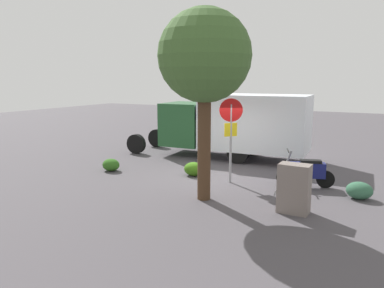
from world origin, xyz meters
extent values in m
plane|color=#494549|center=(0.00, 0.00, 0.00)|extent=(60.00, 60.00, 0.00)
cylinder|color=black|center=(0.24, -4.44, 0.45)|extent=(0.91, 0.30, 0.90)
cylinder|color=black|center=(0.13, -2.54, 0.45)|extent=(0.91, 0.30, 0.90)
cylinder|color=black|center=(5.16, -4.17, 0.45)|extent=(0.91, 0.30, 0.90)
cylinder|color=black|center=(5.06, -2.28, 0.45)|extent=(0.91, 0.30, 0.90)
cube|color=white|center=(-0.21, -3.51, 1.61)|extent=(4.54, 2.43, 2.32)
cube|color=#25562E|center=(3.00, -3.34, 1.40)|extent=(1.91, 2.19, 1.90)
cube|color=black|center=(3.00, -3.34, 2.00)|extent=(1.92, 2.03, 0.60)
cylinder|color=black|center=(-2.42, -0.15, 0.28)|extent=(0.56, 0.28, 0.56)
cylinder|color=black|center=(-3.60, -0.55, 0.28)|extent=(0.56, 0.28, 0.56)
cube|color=navy|center=(-3.06, -0.36, 0.56)|extent=(1.14, 0.66, 0.48)
cube|color=black|center=(-3.15, -0.40, 0.83)|extent=(0.70, 0.47, 0.12)
cylinder|color=slate|center=(-2.47, -0.16, 0.83)|extent=(0.29, 0.16, 0.69)
cylinder|color=black|center=(-2.47, -0.16, 1.18)|extent=(0.22, 0.53, 0.04)
cylinder|color=#9E9EA3|center=(-0.68, 0.28, 1.31)|extent=(0.08, 0.08, 2.62)
cylinder|color=red|center=(-0.68, 0.30, 2.43)|extent=(0.71, 0.32, 0.76)
cube|color=yellow|center=(-0.68, 0.30, 1.79)|extent=(0.33, 0.33, 0.44)
cylinder|color=#47301E|center=(-0.68, 2.26, 1.58)|extent=(0.37, 0.37, 3.15)
sphere|color=#3D5F2C|center=(-0.68, 2.26, 4.05)|extent=(2.57, 2.57, 2.57)
cube|color=slate|center=(-3.23, 2.17, 0.64)|extent=(0.80, 0.50, 1.29)
torus|color=#B7B7BC|center=(-2.84, 1.14, 0.00)|extent=(0.85, 0.05, 0.85)
ellipsoid|color=#336347|center=(-4.65, 0.15, 0.25)|extent=(0.74, 0.60, 0.50)
ellipsoid|color=#3A6F16|center=(0.80, 0.07, 0.25)|extent=(0.72, 0.59, 0.49)
ellipsoid|color=#2E611C|center=(3.89, 0.91, 0.23)|extent=(0.68, 0.56, 0.46)
camera|label=1|loc=(-5.29, 11.62, 3.43)|focal=35.14mm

